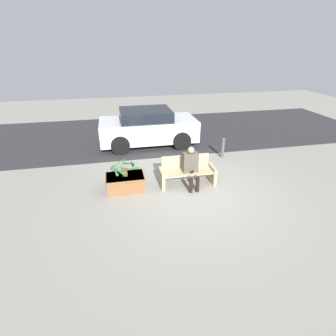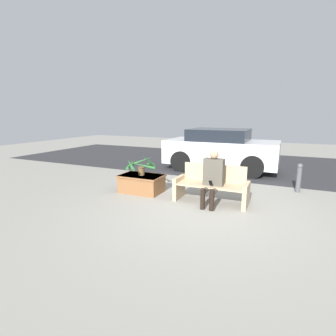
{
  "view_description": "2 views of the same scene",
  "coord_description": "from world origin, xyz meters",
  "px_view_note": "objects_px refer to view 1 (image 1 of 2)",
  "views": [
    {
      "loc": [
        -1.99,
        -6.04,
        3.87
      ],
      "look_at": [
        -0.56,
        0.72,
        0.54
      ],
      "focal_mm": 28.0,
      "sensor_mm": 36.0,
      "label": 1
    },
    {
      "loc": [
        1.49,
        -4.95,
        1.98
      ],
      "look_at": [
        -1.17,
        0.86,
        0.65
      ],
      "focal_mm": 28.0,
      "sensor_mm": 36.0,
      "label": 2
    }
  ],
  "objects_px": {
    "bench": "(187,172)",
    "planter_box": "(125,182)",
    "person_seated": "(191,166)",
    "potted_plant": "(124,167)",
    "bollard_post": "(223,147)",
    "parked_car": "(148,127)"
  },
  "relations": [
    {
      "from": "bench",
      "to": "planter_box",
      "type": "distance_m",
      "value": 1.84
    },
    {
      "from": "person_seated",
      "to": "bench",
      "type": "bearing_deg",
      "value": 108.84
    },
    {
      "from": "person_seated",
      "to": "planter_box",
      "type": "relative_size",
      "value": 1.11
    },
    {
      "from": "person_seated",
      "to": "planter_box",
      "type": "distance_m",
      "value": 1.95
    },
    {
      "from": "potted_plant",
      "to": "bollard_post",
      "type": "distance_m",
      "value": 4.03
    },
    {
      "from": "potted_plant",
      "to": "bollard_post",
      "type": "bearing_deg",
      "value": 24.47
    },
    {
      "from": "bench",
      "to": "parked_car",
      "type": "distance_m",
      "value": 3.66
    },
    {
      "from": "person_seated",
      "to": "bollard_post",
      "type": "relative_size",
      "value": 1.61
    },
    {
      "from": "parked_car",
      "to": "potted_plant",
      "type": "bearing_deg",
      "value": -107.97
    },
    {
      "from": "bench",
      "to": "potted_plant",
      "type": "xyz_separation_m",
      "value": [
        -1.83,
        -0.02,
        0.33
      ]
    },
    {
      "from": "bench",
      "to": "bollard_post",
      "type": "relative_size",
      "value": 2.18
    },
    {
      "from": "potted_plant",
      "to": "bench",
      "type": "bearing_deg",
      "value": 0.73
    },
    {
      "from": "bench",
      "to": "potted_plant",
      "type": "bearing_deg",
      "value": -179.27
    },
    {
      "from": "parked_car",
      "to": "bench",
      "type": "bearing_deg",
      "value": -79.51
    },
    {
      "from": "bench",
      "to": "person_seated",
      "type": "bearing_deg",
      "value": -71.16
    },
    {
      "from": "planter_box",
      "to": "potted_plant",
      "type": "xyz_separation_m",
      "value": [
        -0.0,
        -0.01,
        0.47
      ]
    },
    {
      "from": "person_seated",
      "to": "planter_box",
      "type": "bearing_deg",
      "value": 174.74
    },
    {
      "from": "bench",
      "to": "bollard_post",
      "type": "xyz_separation_m",
      "value": [
        1.83,
        1.64,
        0.02
      ]
    },
    {
      "from": "planter_box",
      "to": "potted_plant",
      "type": "distance_m",
      "value": 0.47
    },
    {
      "from": "bollard_post",
      "to": "planter_box",
      "type": "bearing_deg",
      "value": -155.65
    },
    {
      "from": "person_seated",
      "to": "potted_plant",
      "type": "bearing_deg",
      "value": 175.05
    },
    {
      "from": "parked_car",
      "to": "planter_box",
      "type": "bearing_deg",
      "value": -108.0
    }
  ]
}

